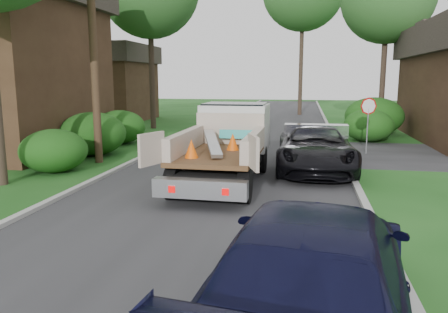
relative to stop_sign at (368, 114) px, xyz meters
name	(u,v)px	position (x,y,z in m)	size (l,w,h in m)	color
ground	(206,204)	(-5.20, -9.00, -1.78)	(120.00, 120.00, 0.00)	#174914
road	(252,147)	(-5.20, 1.00, -1.77)	(8.00, 90.00, 0.02)	#28282B
curb_left	(171,144)	(-9.30, 1.00, -1.72)	(0.20, 90.00, 0.12)	#9E9E99
curb_right	(339,148)	(-1.10, 1.00, -1.72)	(0.20, 90.00, 0.12)	#9E9E99
stop_sign	(368,114)	(0.00, 0.00, 0.00)	(0.71, 0.32, 2.48)	slate
utility_pole	(93,27)	(-10.68, -4.02, 3.40)	(2.42, 1.25, 10.00)	#382619
house_left_far	(102,82)	(-18.70, 13.00, 1.27)	(7.56, 7.56, 6.00)	#392417
hedge_left_a	(54,151)	(-11.40, -6.00, -1.01)	(2.34, 2.34, 1.53)	#13430F
hedge_left_b	(93,134)	(-11.70, -2.50, -0.84)	(2.86, 2.86, 1.87)	#13430F
hedge_left_c	(120,127)	(-12.00, 1.00, -0.93)	(2.60, 2.60, 1.70)	#13430F
hedge_right_a	(369,126)	(0.60, 4.00, -0.93)	(2.60, 2.60, 1.70)	#13430F
hedge_right_b	(374,116)	(1.30, 7.00, -0.67)	(3.38, 3.38, 2.21)	#13430F
flatbed_truck	(229,138)	(-5.17, -5.63, -0.46)	(3.00, 6.42, 2.42)	black
black_pickup	(315,149)	(-2.30, -4.04, -0.98)	(2.65, 5.76, 1.60)	black
navy_suv	(314,267)	(-2.54, -14.38, -0.92)	(2.39, 5.88, 1.71)	black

